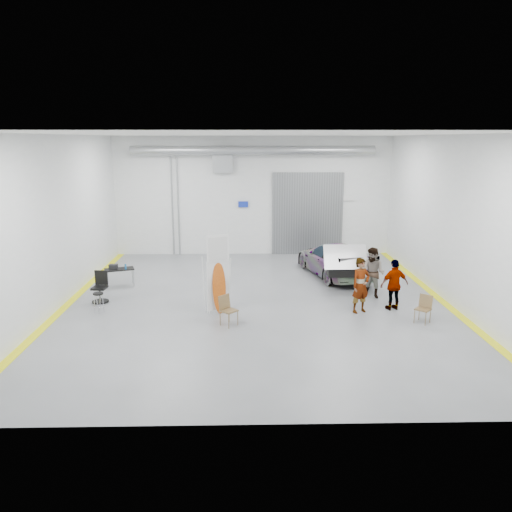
{
  "coord_description": "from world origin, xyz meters",
  "views": [
    {
      "loc": [
        -0.43,
        -17.36,
        5.84
      ],
      "look_at": [
        -0.0,
        1.08,
        1.5
      ],
      "focal_mm": 35.0,
      "sensor_mm": 36.0,
      "label": 1
    }
  ],
  "objects_px": {
    "folding_chair_near": "(229,316)",
    "person_a": "(361,285)",
    "office_chair": "(100,289)",
    "folding_chair_far": "(422,314)",
    "person_c": "(394,285)",
    "work_table": "(118,269)",
    "surfboard_display": "(216,280)",
    "shop_stool": "(99,303)",
    "sedan_car": "(334,259)",
    "person_b": "(373,273)"
  },
  "relations": [
    {
      "from": "shop_stool",
      "to": "folding_chair_near",
      "type": "bearing_deg",
      "value": -16.02
    },
    {
      "from": "person_b",
      "to": "surfboard_display",
      "type": "height_order",
      "value": "surfboard_display"
    },
    {
      "from": "shop_stool",
      "to": "work_table",
      "type": "bearing_deg",
      "value": 92.12
    },
    {
      "from": "folding_chair_near",
      "to": "surfboard_display",
      "type": "bearing_deg",
      "value": 66.34
    },
    {
      "from": "folding_chair_far",
      "to": "person_c",
      "type": "bearing_deg",
      "value": 155.2
    },
    {
      "from": "person_a",
      "to": "folding_chair_far",
      "type": "distance_m",
      "value": 2.21
    },
    {
      "from": "surfboard_display",
      "to": "folding_chair_near",
      "type": "bearing_deg",
      "value": -90.72
    },
    {
      "from": "folding_chair_far",
      "to": "work_table",
      "type": "bearing_deg",
      "value": -159.89
    },
    {
      "from": "shop_stool",
      "to": "office_chair",
      "type": "xyz_separation_m",
      "value": [
        -0.27,
        1.18,
        0.14
      ]
    },
    {
      "from": "sedan_car",
      "to": "office_chair",
      "type": "height_order",
      "value": "sedan_car"
    },
    {
      "from": "surfboard_display",
      "to": "folding_chair_far",
      "type": "xyz_separation_m",
      "value": [
        6.74,
        -1.09,
        -0.89
      ]
    },
    {
      "from": "folding_chair_far",
      "to": "office_chair",
      "type": "distance_m",
      "value": 11.32
    },
    {
      "from": "person_a",
      "to": "folding_chair_near",
      "type": "bearing_deg",
      "value": 168.81
    },
    {
      "from": "surfboard_display",
      "to": "shop_stool",
      "type": "bearing_deg",
      "value": 155.75
    },
    {
      "from": "person_c",
      "to": "shop_stool",
      "type": "distance_m",
      "value": 10.24
    },
    {
      "from": "person_a",
      "to": "folding_chair_far",
      "type": "xyz_separation_m",
      "value": [
        1.8,
        -1.08,
        -0.68
      ]
    },
    {
      "from": "person_c",
      "to": "folding_chair_far",
      "type": "relative_size",
      "value": 1.98
    },
    {
      "from": "shop_stool",
      "to": "office_chair",
      "type": "distance_m",
      "value": 1.21
    },
    {
      "from": "person_c",
      "to": "work_table",
      "type": "xyz_separation_m",
      "value": [
        -10.34,
        3.1,
        -0.18
      ]
    },
    {
      "from": "person_c",
      "to": "shop_stool",
      "type": "relative_size",
      "value": 2.54
    },
    {
      "from": "person_b",
      "to": "folding_chair_far",
      "type": "height_order",
      "value": "person_b"
    },
    {
      "from": "folding_chair_far",
      "to": "work_table",
      "type": "relative_size",
      "value": 0.72
    },
    {
      "from": "work_table",
      "to": "person_c",
      "type": "bearing_deg",
      "value": -16.68
    },
    {
      "from": "person_a",
      "to": "office_chair",
      "type": "xyz_separation_m",
      "value": [
        -9.26,
        1.32,
        -0.46
      ]
    },
    {
      "from": "person_c",
      "to": "office_chair",
      "type": "xyz_separation_m",
      "value": [
        -10.49,
        1.07,
        -0.41
      ]
    },
    {
      "from": "shop_stool",
      "to": "folding_chair_far",
      "type": "bearing_deg",
      "value": -6.46
    },
    {
      "from": "surfboard_display",
      "to": "work_table",
      "type": "xyz_separation_m",
      "value": [
        -4.17,
        3.34,
        -0.45
      ]
    },
    {
      "from": "sedan_car",
      "to": "work_table",
      "type": "xyz_separation_m",
      "value": [
        -9.06,
        -1.44,
        0.01
      ]
    },
    {
      "from": "person_c",
      "to": "folding_chair_far",
      "type": "distance_m",
      "value": 1.57
    },
    {
      "from": "folding_chair_near",
      "to": "person_a",
      "type": "bearing_deg",
      "value": -30.85
    },
    {
      "from": "person_c",
      "to": "folding_chair_near",
      "type": "xyz_separation_m",
      "value": [
        -5.71,
        -1.4,
        -0.6
      ]
    },
    {
      "from": "sedan_car",
      "to": "work_table",
      "type": "bearing_deg",
      "value": -4.35
    },
    {
      "from": "office_chair",
      "to": "folding_chair_near",
      "type": "bearing_deg",
      "value": -21.06
    },
    {
      "from": "sedan_car",
      "to": "person_c",
      "type": "height_order",
      "value": "person_c"
    },
    {
      "from": "folding_chair_far",
      "to": "work_table",
      "type": "xyz_separation_m",
      "value": [
        -10.91,
        4.43,
        0.44
      ]
    },
    {
      "from": "folding_chair_near",
      "to": "office_chair",
      "type": "bearing_deg",
      "value": 107.38
    },
    {
      "from": "office_chair",
      "to": "shop_stool",
      "type": "bearing_deg",
      "value": -70.79
    },
    {
      "from": "sedan_car",
      "to": "work_table",
      "type": "relative_size",
      "value": 3.86
    },
    {
      "from": "person_a",
      "to": "work_table",
      "type": "height_order",
      "value": "person_a"
    },
    {
      "from": "shop_stool",
      "to": "person_a",
      "type": "bearing_deg",
      "value": -0.9
    },
    {
      "from": "surfboard_display",
      "to": "work_table",
      "type": "height_order",
      "value": "surfboard_display"
    },
    {
      "from": "person_c",
      "to": "surfboard_display",
      "type": "height_order",
      "value": "surfboard_display"
    },
    {
      "from": "shop_stool",
      "to": "surfboard_display",
      "type": "bearing_deg",
      "value": -1.9
    },
    {
      "from": "folding_chair_near",
      "to": "folding_chair_far",
      "type": "distance_m",
      "value": 6.28
    },
    {
      "from": "folding_chair_far",
      "to": "office_chair",
      "type": "relative_size",
      "value": 0.81
    },
    {
      "from": "folding_chair_near",
      "to": "work_table",
      "type": "xyz_separation_m",
      "value": [
        -4.63,
        4.5,
        0.42
      ]
    },
    {
      "from": "folding_chair_far",
      "to": "shop_stool",
      "type": "relative_size",
      "value": 1.28
    },
    {
      "from": "office_chair",
      "to": "person_a",
      "type": "bearing_deg",
      "value": -1.83
    },
    {
      "from": "person_c",
      "to": "work_table",
      "type": "relative_size",
      "value": 1.42
    },
    {
      "from": "shop_stool",
      "to": "work_table",
      "type": "height_order",
      "value": "work_table"
    }
  ]
}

